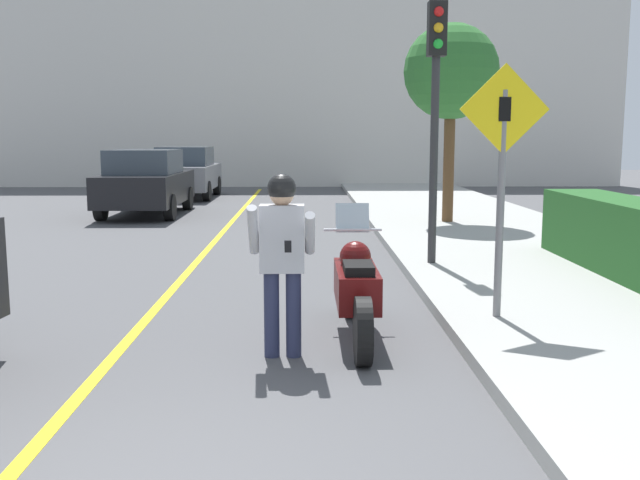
{
  "coord_description": "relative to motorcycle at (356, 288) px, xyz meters",
  "views": [
    {
      "loc": [
        1.17,
        -3.44,
        2.0
      ],
      "look_at": [
        1.31,
        3.69,
        0.96
      ],
      "focal_mm": 40.0,
      "sensor_mm": 36.0,
      "label": 1
    }
  ],
  "objects": [
    {
      "name": "crossing_sign",
      "position": [
        1.5,
        0.28,
        1.19
      ],
      "size": [
        0.91,
        0.08,
        2.59
      ],
      "color": "slate",
      "rests_on": "sidewalk_curb"
    },
    {
      "name": "parked_car_black",
      "position": [
        -4.6,
        11.43,
        0.35
      ],
      "size": [
        1.88,
        4.2,
        1.68
      ],
      "color": "black",
      "rests_on": "ground"
    },
    {
      "name": "motorcycle",
      "position": [
        0.0,
        0.0,
        0.0
      ],
      "size": [
        0.62,
        2.34,
        1.29
      ],
      "color": "black",
      "rests_on": "ground"
    },
    {
      "name": "road_center_line",
      "position": [
        -2.27,
        2.5,
        -0.5
      ],
      "size": [
        0.12,
        36.0,
        0.01
      ],
      "color": "yellow",
      "rests_on": "ground"
    },
    {
      "name": "person_biker",
      "position": [
        -0.71,
        -0.61,
        0.52
      ],
      "size": [
        0.59,
        0.46,
        1.67
      ],
      "color": "#282D4C",
      "rests_on": "ground"
    },
    {
      "name": "building_backdrop",
      "position": [
        -1.67,
        22.5,
        3.2
      ],
      "size": [
        28.0,
        1.2,
        7.41
      ],
      "color": "beige",
      "rests_on": "ground"
    },
    {
      "name": "traffic_light",
      "position": [
        1.38,
        3.49,
        2.25
      ],
      "size": [
        0.26,
        0.3,
        3.76
      ],
      "color": "#2D2D30",
      "rests_on": "sidewalk_curb"
    },
    {
      "name": "parked_car_grey",
      "position": [
        -4.44,
        16.66,
        0.35
      ],
      "size": [
        1.88,
        4.2,
        1.68
      ],
      "color": "black",
      "rests_on": "ground"
    },
    {
      "name": "street_tree",
      "position": [
        2.64,
        8.72,
        2.86
      ],
      "size": [
        2.05,
        2.05,
        4.29
      ],
      "color": "brown",
      "rests_on": "sidewalk_curb"
    }
  ]
}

